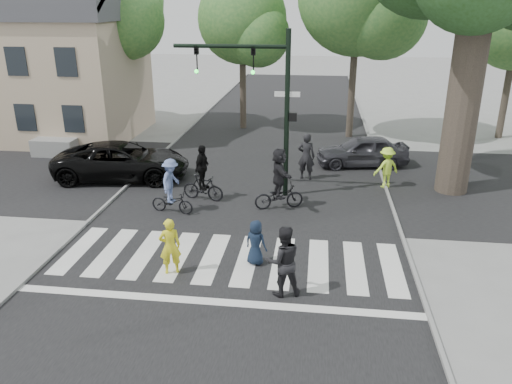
# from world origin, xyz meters

# --- Properties ---
(ground) EXTENTS (120.00, 120.00, 0.00)m
(ground) POSITION_xyz_m (0.00, 0.00, 0.00)
(ground) COLOR gray
(ground) RESTS_ON ground
(road_stem) EXTENTS (10.00, 70.00, 0.01)m
(road_stem) POSITION_xyz_m (0.00, 5.00, 0.01)
(road_stem) COLOR black
(road_stem) RESTS_ON ground
(road_cross) EXTENTS (70.00, 10.00, 0.01)m
(road_cross) POSITION_xyz_m (0.00, 8.00, 0.01)
(road_cross) COLOR black
(road_cross) RESTS_ON ground
(curb_left) EXTENTS (0.10, 70.00, 0.10)m
(curb_left) POSITION_xyz_m (-5.05, 5.00, 0.05)
(curb_left) COLOR gray
(curb_left) RESTS_ON ground
(curb_right) EXTENTS (0.10, 70.00, 0.10)m
(curb_right) POSITION_xyz_m (5.05, 5.00, 0.05)
(curb_right) COLOR gray
(curb_right) RESTS_ON ground
(crosswalk) EXTENTS (10.00, 3.85, 0.01)m
(crosswalk) POSITION_xyz_m (0.00, 0.66, 0.01)
(crosswalk) COLOR silver
(crosswalk) RESTS_ON ground
(traffic_signal) EXTENTS (4.45, 0.29, 6.00)m
(traffic_signal) POSITION_xyz_m (0.35, 6.20, 3.90)
(traffic_signal) COLOR black
(traffic_signal) RESTS_ON ground
(bg_tree_0) EXTENTS (5.46, 5.20, 8.97)m
(bg_tree_0) POSITION_xyz_m (-13.74, 16.00, 6.14)
(bg_tree_0) COLOR brown
(bg_tree_0) RESTS_ON ground
(bg_tree_1) EXTENTS (6.09, 5.80, 9.80)m
(bg_tree_1) POSITION_xyz_m (-8.70, 15.48, 6.65)
(bg_tree_1) COLOR brown
(bg_tree_1) RESTS_ON ground
(bg_tree_2) EXTENTS (5.04, 4.80, 8.40)m
(bg_tree_2) POSITION_xyz_m (-1.76, 16.62, 5.78)
(bg_tree_2) COLOR brown
(bg_tree_2) RESTS_ON ground
(bg_tree_3) EXTENTS (6.30, 6.00, 10.20)m
(bg_tree_3) POSITION_xyz_m (4.31, 15.27, 6.94)
(bg_tree_3) COLOR brown
(bg_tree_3) RESTS_ON ground
(house) EXTENTS (8.40, 8.10, 8.82)m
(house) POSITION_xyz_m (-11.49, 13.98, 3.80)
(house) COLOR tan
(house) RESTS_ON ground
(pedestrian_woman) EXTENTS (0.67, 0.57, 1.57)m
(pedestrian_woman) POSITION_xyz_m (-1.41, 0.05, 0.79)
(pedestrian_woman) COLOR yellow
(pedestrian_woman) RESTS_ON ground
(pedestrian_child) EXTENTS (0.74, 0.61, 1.29)m
(pedestrian_child) POSITION_xyz_m (0.77, 0.84, 0.64)
(pedestrian_child) COLOR #121E31
(pedestrian_child) RESTS_ON ground
(pedestrian_adult) EXTENTS (1.05, 0.92, 1.84)m
(pedestrian_adult) POSITION_xyz_m (1.63, -0.62, 0.92)
(pedestrian_adult) COLOR black
(pedestrian_adult) RESTS_ON ground
(cyclist_left) EXTENTS (1.59, 1.07, 1.93)m
(cyclist_left) POSITION_xyz_m (-2.54, 4.05, 0.84)
(cyclist_left) COLOR black
(cyclist_left) RESTS_ON ground
(cyclist_mid) EXTENTS (1.65, 1.03, 2.07)m
(cyclist_mid) POSITION_xyz_m (-1.75, 5.35, 0.85)
(cyclist_mid) COLOR black
(cyclist_mid) RESTS_ON ground
(cyclist_right) EXTENTS (1.83, 1.69, 2.19)m
(cyclist_right) POSITION_xyz_m (1.07, 4.91, 0.98)
(cyclist_right) COLOR black
(cyclist_right) RESTS_ON ground
(car_suv) EXTENTS (5.65, 3.13, 1.50)m
(car_suv) POSITION_xyz_m (-5.56, 7.30, 0.75)
(car_suv) COLOR black
(car_suv) RESTS_ON ground
(car_grey) EXTENTS (4.19, 2.23, 1.36)m
(car_grey) POSITION_xyz_m (4.30, 10.31, 0.68)
(car_grey) COLOR #37373E
(car_grey) RESTS_ON ground
(bystander_hivis) EXTENTS (1.20, 1.01, 1.62)m
(bystander_hivis) POSITION_xyz_m (5.03, 7.59, 0.81)
(bystander_hivis) COLOR #CBFF3E
(bystander_hivis) RESTS_ON ground
(bystander_dark) EXTENTS (0.77, 0.58, 1.93)m
(bystander_dark) POSITION_xyz_m (1.90, 8.20, 0.97)
(bystander_dark) COLOR black
(bystander_dark) RESTS_ON ground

